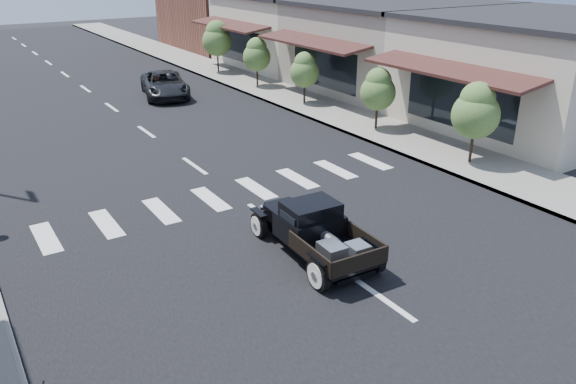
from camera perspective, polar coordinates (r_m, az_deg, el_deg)
ground at (r=14.63m, az=1.77°, el=-5.38°), size 120.00×120.00×0.00m
road at (r=27.51m, az=-16.29°, el=7.37°), size 14.00×80.00×0.02m
road_markings at (r=22.94m, az=-12.51°, el=4.73°), size 12.00×60.00×0.06m
sidewalk_right at (r=30.87m, az=-0.95°, el=10.02°), size 3.00×80.00×0.15m
storefront_near at (r=27.09m, az=24.22°, el=10.96°), size 10.00×9.00×4.50m
storefront_mid at (r=32.83m, az=10.96°, el=14.26°), size 10.00×9.00×4.50m
storefront_far at (r=39.80m, az=1.78°, el=16.08°), size 10.00×9.00×4.50m
far_building_right at (r=48.46m, az=-4.74°, el=18.70°), size 11.00×10.00×7.00m
small_tree_a at (r=20.66m, az=18.40°, el=6.54°), size 1.65×1.65×2.75m
small_tree_b at (r=24.06m, az=9.07°, el=9.25°), size 1.48×1.48×2.47m
small_tree_c at (r=28.24m, az=1.69°, el=11.46°), size 1.44×1.44×2.41m
small_tree_d at (r=32.17m, az=-3.18°, el=12.98°), size 1.54×1.54×2.57m
small_tree_e at (r=36.50m, az=-7.20°, el=14.38°), size 1.82×1.82×3.04m
hotrod_pickup at (r=13.85m, az=2.70°, el=-3.87°), size 2.06×4.11×1.39m
second_car at (r=30.90m, az=-12.42°, el=10.60°), size 3.20×5.05×1.30m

